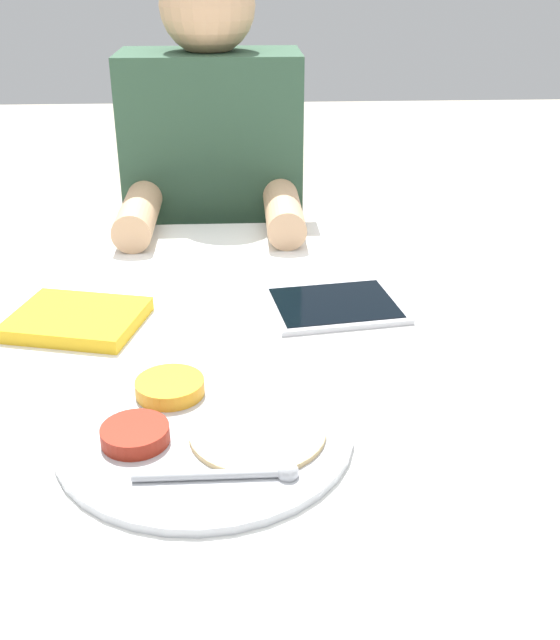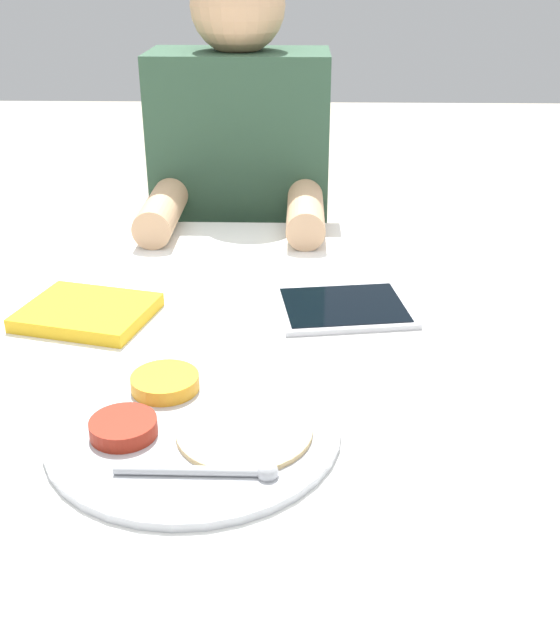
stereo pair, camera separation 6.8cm
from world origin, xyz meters
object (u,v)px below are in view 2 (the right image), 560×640
at_px(thali_tray, 192,425).
at_px(person_diner, 243,266).
at_px(red_notebook, 88,313).
at_px(tablet_device, 344,307).

xyz_separation_m(thali_tray, person_diner, (-0.01, 0.87, -0.16)).
xyz_separation_m(red_notebook, person_diner, (0.18, 0.59, -0.17)).
bearing_deg(tablet_device, red_notebook, -173.94).
xyz_separation_m(thali_tray, tablet_device, (0.18, 0.32, -0.00)).
bearing_deg(person_diner, tablet_device, -70.97).
xyz_separation_m(tablet_device, person_diner, (-0.19, 0.55, -0.16)).
relative_size(tablet_device, person_diner, 0.18).
distance_m(thali_tray, red_notebook, 0.33).
height_order(tablet_device, person_diner, person_diner).
relative_size(red_notebook, tablet_device, 0.96).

